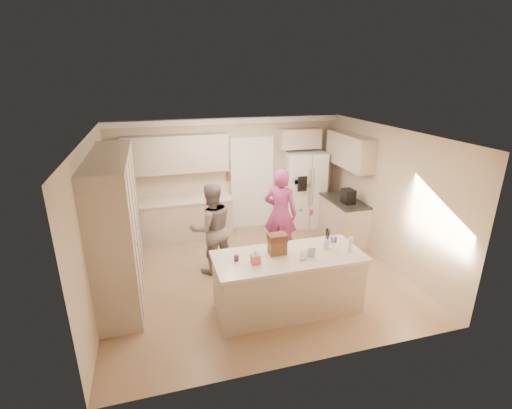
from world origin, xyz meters
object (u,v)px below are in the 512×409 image
object	(u,v)px
utensil_crock	(327,244)
teen_girl	(280,214)
island_base	(288,283)
dollhouse_body	(277,247)
teen_boy	(212,228)
refrigerator	(305,189)
coffee_maker	(348,196)
tissue_box	(256,259)

from	to	relation	value
utensil_crock	teen_girl	xyz separation A→B (m)	(-0.17, 1.68, -0.09)
island_base	teen_girl	distance (m)	1.86
island_base	dollhouse_body	distance (m)	0.62
dollhouse_body	teen_boy	size ratio (longest dim) A/B	0.15
refrigerator	coffee_maker	world-z (taller)	refrigerator
tissue_box	teen_boy	size ratio (longest dim) A/B	0.08
coffee_maker	dollhouse_body	size ratio (longest dim) A/B	1.15
teen_boy	teen_girl	distance (m)	1.43
tissue_box	teen_girl	size ratio (longest dim) A/B	0.08
utensil_crock	dollhouse_body	size ratio (longest dim) A/B	0.58
coffee_maker	teen_girl	distance (m)	1.59
dollhouse_body	tissue_box	bearing A→B (deg)	-153.43
island_base	teen_boy	world-z (taller)	teen_boy
dollhouse_body	teen_girl	world-z (taller)	teen_girl
refrigerator	teen_boy	size ratio (longest dim) A/B	1.04
coffee_maker	teen_boy	bearing A→B (deg)	-172.00
coffee_maker	teen_boy	xyz separation A→B (m)	(-2.98, -0.42, -0.21)
teen_girl	utensil_crock	bearing A→B (deg)	127.42
utensil_crock	teen_girl	distance (m)	1.69
island_base	utensil_crock	world-z (taller)	utensil_crock
utensil_crock	teen_girl	world-z (taller)	teen_girl
utensil_crock	dollhouse_body	distance (m)	0.80
teen_boy	teen_girl	size ratio (longest dim) A/B	0.95
refrigerator	tissue_box	bearing A→B (deg)	-113.68
coffee_maker	utensil_crock	bearing A→B (deg)	-127.12
tissue_box	teen_girl	bearing A→B (deg)	60.71
teen_boy	coffee_maker	bearing A→B (deg)	179.91
refrigerator	coffee_maker	distance (m)	1.32
tissue_box	dollhouse_body	bearing A→B (deg)	26.57
tissue_box	refrigerator	bearing A→B (deg)	56.48
utensil_crock	tissue_box	bearing A→B (deg)	-172.87
utensil_crock	teen_boy	world-z (taller)	teen_boy
refrigerator	dollhouse_body	size ratio (longest dim) A/B	6.92
coffee_maker	teen_boy	distance (m)	3.02
utensil_crock	tissue_box	world-z (taller)	utensil_crock
coffee_maker	tissue_box	size ratio (longest dim) A/B	2.14
coffee_maker	dollhouse_body	xyz separation A→B (m)	(-2.20, -1.80, -0.03)
island_base	teen_girl	xyz separation A→B (m)	(0.48, 1.73, 0.47)
refrigerator	island_base	bearing A→B (deg)	-107.08
dollhouse_body	teen_boy	xyz separation A→B (m)	(-0.78, 1.38, -0.17)
refrigerator	tissue_box	world-z (taller)	refrigerator
tissue_box	teen_girl	distance (m)	2.10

